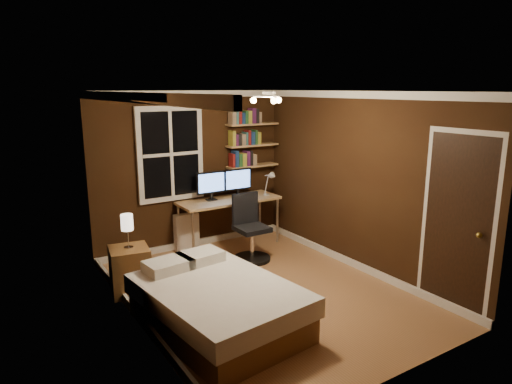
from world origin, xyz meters
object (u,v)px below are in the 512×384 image
bedside_lamp (128,231)px  office_chair (250,235)px  radiator (187,232)px  nightstand (130,270)px  bed (217,305)px  desk (229,203)px  desk_lamp (269,183)px  monitor_right (238,183)px  monitor_left (211,186)px

bedside_lamp → office_chair: size_ratio=0.43×
radiator → office_chair: office_chair is taller
nightstand → bed: bearing=-60.2°
bed → desk: size_ratio=1.19×
nightstand → desk: 2.15m
bed → office_chair: office_chair is taller
bedside_lamp → desk: bearing=24.3°
bed → office_chair: 2.05m
desk → desk_lamp: desk_lamp is taller
nightstand → bedside_lamp: size_ratio=1.35×
bed → radiator: bearing=66.6°
bedside_lamp → desk_lamp: (2.57, 0.68, 0.20)m
monitor_right → desk_lamp: monitor_right is taller
bed → nightstand: (-0.52, 1.37, 0.03)m
bedside_lamp → radiator: (1.26, 1.09, -0.51)m
radiator → desk: desk is taller
nightstand → desk: bearing=33.3°
radiator → office_chair: bearing=-56.0°
bed → monitor_right: monitor_right is taller
bedside_lamp → desk_lamp: 2.67m
bedside_lamp → office_chair: (1.88, 0.16, -0.42)m
bed → bedside_lamp: (-0.52, 1.37, 0.54)m
radiator → desk_lamp: desk_lamp is taller
bedside_lamp → radiator: 1.74m
nightstand → monitor_right: (2.13, 0.95, 0.73)m
bed → nightstand: 1.47m
nightstand → monitor_right: size_ratio=1.18×
nightstand → radiator: size_ratio=1.00×
bed → desk: (1.40, 2.24, 0.46)m
monitor_right → desk_lamp: size_ratio=1.14×
desk → radiator: bearing=161.4°
desk → bedside_lamp: bearing=-155.7°
bedside_lamp → monitor_left: size_ratio=0.87×
nightstand → radiator: bearing=49.9°
bed → office_chair: size_ratio=1.97×
nightstand → desk_lamp: bearing=23.8°
nightstand → bedside_lamp: bedside_lamp is taller
desk_lamp → monitor_left: bearing=164.0°
bed → monitor_left: monitor_left is taller
nightstand → desk: (1.92, 0.86, 0.43)m
monitor_left → desk: bearing=-16.9°
office_chair → bed: bearing=-131.1°
bedside_lamp → radiator: bearing=40.9°
radiator → monitor_left: size_ratio=1.17×
desk_lamp → bedside_lamp: bearing=-165.2°
desk → desk_lamp: bearing=-15.7°
radiator → nightstand: bearing=-139.1°
radiator → monitor_right: 1.15m
bed → monitor_left: bearing=57.4°
bed → monitor_left: size_ratio=3.94×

